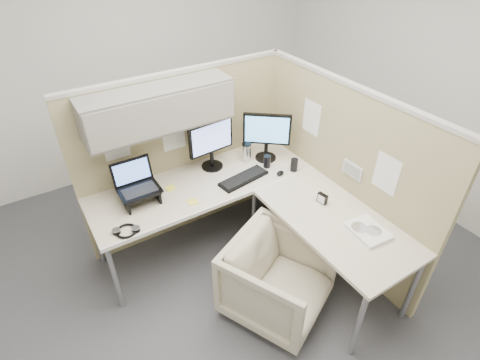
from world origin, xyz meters
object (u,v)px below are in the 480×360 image
monitor_left (211,141)px  keyboard (244,178)px  desk (250,202)px  office_chair (278,276)px

monitor_left → keyboard: bearing=-72.2°
desk → keyboard: size_ratio=4.29×
desk → office_chair: (-0.09, -0.55, -0.32)m
office_chair → monitor_left: bearing=61.8°
desk → monitor_left: size_ratio=4.29×
keyboard → office_chair: bearing=-111.4°
monitor_left → keyboard: (0.14, -0.33, -0.26)m
monitor_left → keyboard: 0.44m
desk → monitor_left: monitor_left is taller
desk → office_chair: bearing=-99.7°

